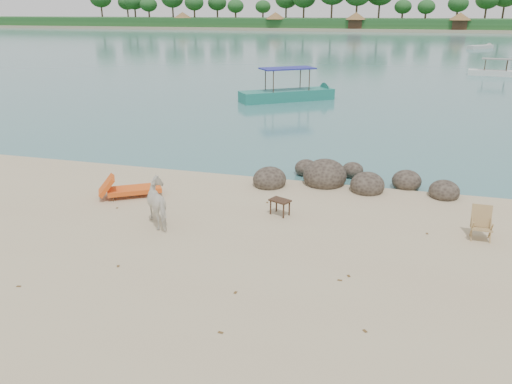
% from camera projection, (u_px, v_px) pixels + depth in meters
% --- Properties ---
extents(water, '(400.00, 400.00, 0.00)m').
position_uv_depth(water, '(383.00, 40.00, 92.75)').
color(water, '#376E6F').
rests_on(water, ground).
extents(far_shore, '(420.00, 90.00, 1.40)m').
position_uv_depth(far_shore, '(392.00, 27.00, 165.12)').
color(far_shore, tan).
rests_on(far_shore, ground).
extents(far_scenery, '(420.00, 18.00, 9.50)m').
position_uv_depth(far_scenery, '(390.00, 18.00, 133.90)').
color(far_scenery, '#1E4C1E').
rests_on(far_scenery, ground).
extents(boulders, '(6.40, 2.91, 1.07)m').
position_uv_depth(boulders, '(342.00, 180.00, 16.24)').
color(boulders, '#2C231D').
rests_on(boulders, ground).
extents(cow, '(1.44, 1.45, 1.19)m').
position_uv_depth(cow, '(161.00, 204.00, 13.16)').
color(cow, silver).
rests_on(cow, ground).
extents(side_table, '(0.65, 0.55, 0.45)m').
position_uv_depth(side_table, '(280.00, 208.00, 13.84)').
color(side_table, black).
rests_on(side_table, ground).
extents(lounge_chair, '(2.07, 1.66, 0.60)m').
position_uv_depth(lounge_chair, '(134.00, 188.00, 15.22)').
color(lounge_chair, '#F14F1C').
rests_on(lounge_chair, ground).
extents(deck_chair, '(0.54, 0.59, 0.82)m').
position_uv_depth(deck_chair, '(482.00, 225.00, 12.30)').
color(deck_chair, '#A08E50').
rests_on(deck_chair, ground).
extents(boat_near, '(6.40, 5.24, 3.31)m').
position_uv_depth(boat_near, '(287.00, 73.00, 31.13)').
color(boat_near, '#1F7668').
rests_on(boat_near, water).
extents(boat_mid, '(4.93, 1.75, 2.37)m').
position_uv_depth(boat_mid, '(497.00, 61.00, 43.11)').
color(boat_mid, silver).
rests_on(boat_mid, water).
extents(boat_far, '(4.41, 4.57, 0.60)m').
position_uv_depth(boat_far, '(480.00, 46.00, 72.98)').
color(boat_far, '#B9B9B4').
rests_on(boat_far, water).
extents(dead_leaves, '(8.66, 6.47, 0.00)m').
position_uv_depth(dead_leaves, '(244.00, 265.00, 11.25)').
color(dead_leaves, brown).
rests_on(dead_leaves, ground).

